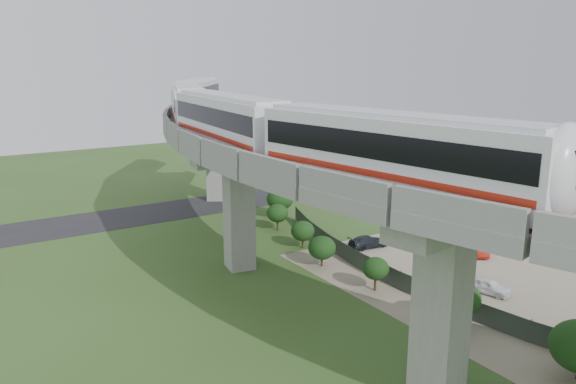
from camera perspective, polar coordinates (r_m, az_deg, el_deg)
name	(u,v)px	position (r m, az deg, el deg)	size (l,w,h in m)	color
ground	(304,319)	(37.14, 1.60, -12.75)	(160.00, 160.00, 0.00)	#364F1F
dirt_lot	(473,283)	(44.70, 18.29, -8.77)	(18.00, 26.00, 0.04)	gray
asphalt_road	(147,214)	(62.67, -14.09, -2.16)	(60.00, 8.00, 0.03)	#232326
viaduct	(354,175)	(36.41, 6.69, 1.71)	(19.58, 73.98, 11.40)	#99968E
metro_train	(233,111)	(45.32, -5.66, 8.18)	(18.14, 59.88, 3.64)	silver
fence	(413,277)	(42.65, 12.60, -8.43)	(3.87, 38.73, 1.50)	#2D382D
tree_0	(280,199)	(58.66, -0.82, -0.71)	(2.81, 2.81, 3.29)	#382314
tree_1	(277,213)	(54.61, -1.08, -2.16)	(2.11, 2.11, 2.64)	#382314
tree_2	(303,231)	(49.61, 1.50, -3.97)	(2.09, 2.09, 2.47)	#382314
tree_3	(322,248)	(45.29, 3.47, -5.68)	(2.24, 2.24, 2.55)	#382314
tree_4	(376,269)	(41.04, 8.90, -7.69)	(1.91, 1.91, 2.54)	#382314
tree_5	(462,299)	(36.52, 17.26, -10.32)	(2.31, 2.31, 3.04)	#382314
car_white	(488,286)	(43.00, 19.64, -8.95)	(1.29, 3.22, 1.10)	white
car_red	(479,249)	(50.85, 18.80, -5.46)	(1.11, 3.18, 1.05)	#B01E10
car_dark	(368,242)	(50.41, 8.14, -5.01)	(1.49, 3.67, 1.07)	black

